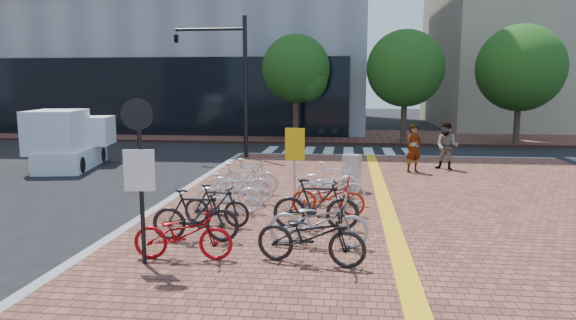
# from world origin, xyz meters

# --- Properties ---
(ground) EXTENTS (120.00, 120.00, 0.00)m
(ground) POSITION_xyz_m (0.00, 0.00, 0.00)
(ground) COLOR black
(ground) RESTS_ON ground
(kerb_north) EXTENTS (14.00, 0.25, 0.15)m
(kerb_north) POSITION_xyz_m (3.00, 12.00, 0.08)
(kerb_north) COLOR gray
(kerb_north) RESTS_ON ground
(far_sidewalk) EXTENTS (70.00, 8.00, 0.15)m
(far_sidewalk) POSITION_xyz_m (0.00, 21.00, 0.07)
(far_sidewalk) COLOR brown
(far_sidewalk) RESTS_ON ground
(building_beige) EXTENTS (20.00, 18.00, 18.00)m
(building_beige) POSITION_xyz_m (18.00, 32.00, 9.00)
(building_beige) COLOR gray
(building_beige) RESTS_ON ground
(crosswalk) EXTENTS (7.50, 4.00, 0.01)m
(crosswalk) POSITION_xyz_m (0.50, 14.00, 0.01)
(crosswalk) COLOR silver
(crosswalk) RESTS_ON ground
(street_trees) EXTENTS (16.20, 4.60, 6.35)m
(street_trees) POSITION_xyz_m (5.04, 17.45, 4.10)
(street_trees) COLOR #38281E
(street_trees) RESTS_ON far_sidewalk
(bike_0) EXTENTS (1.88, 0.76, 0.97)m
(bike_0) POSITION_xyz_m (-2.01, -2.57, 0.63)
(bike_0) COLOR #9F0B12
(bike_0) RESTS_ON sidewalk
(bike_1) EXTENTS (1.83, 0.56, 1.09)m
(bike_1) POSITION_xyz_m (-2.10, -1.48, 0.70)
(bike_1) COLOR black
(bike_1) RESTS_ON sidewalk
(bike_2) EXTENTS (1.65, 0.70, 0.96)m
(bike_2) POSITION_xyz_m (-1.98, -0.29, 0.63)
(bike_2) COLOR black
(bike_2) RESTS_ON sidewalk
(bike_3) EXTENTS (1.72, 0.56, 1.02)m
(bike_3) POSITION_xyz_m (-1.96, 0.87, 0.66)
(bike_3) COLOR white
(bike_3) RESTS_ON sidewalk
(bike_4) EXTENTS (1.86, 0.62, 1.10)m
(bike_4) POSITION_xyz_m (-1.92, 2.00, 0.70)
(bike_4) COLOR silver
(bike_4) RESTS_ON sidewalk
(bike_5) EXTENTS (1.78, 0.73, 1.04)m
(bike_5) POSITION_xyz_m (-1.88, 3.25, 0.67)
(bike_5) COLOR silver
(bike_5) RESTS_ON sidewalk
(bike_6) EXTENTS (2.10, 1.05, 1.06)m
(bike_6) POSITION_xyz_m (0.35, -2.54, 0.68)
(bike_6) COLOR black
(bike_6) RESTS_ON sidewalk
(bike_7) EXTENTS (2.01, 0.75, 1.05)m
(bike_7) POSITION_xyz_m (0.43, -1.53, 0.67)
(bike_7) COLOR #A3A3A7
(bike_7) RESTS_ON sidewalk
(bike_8) EXTENTS (1.92, 0.59, 1.15)m
(bike_8) POSITION_xyz_m (0.30, -0.34, 0.72)
(bike_8) COLOR black
(bike_8) RESTS_ON sidewalk
(bike_9) EXTENTS (1.85, 0.75, 0.95)m
(bike_9) POSITION_xyz_m (0.51, 0.99, 0.63)
(bike_9) COLOR #B0210C
(bike_9) RESTS_ON sidewalk
(bike_10) EXTENTS (1.84, 0.69, 0.96)m
(bike_10) POSITION_xyz_m (0.54, 2.07, 0.63)
(bike_10) COLOR #B7B7BC
(bike_10) RESTS_ON sidewalk
(bike_11) EXTENTS (1.71, 0.63, 1.00)m
(bike_11) POSITION_xyz_m (0.50, 3.08, 0.65)
(bike_11) COLOR white
(bike_11) RESTS_ON sidewalk
(pedestrian_a) EXTENTS (0.77, 0.69, 1.77)m
(pedestrian_a) POSITION_xyz_m (3.36, 7.56, 1.03)
(pedestrian_a) COLOR gray
(pedestrian_a) RESTS_ON sidewalk
(pedestrian_b) EXTENTS (1.07, 0.98, 1.78)m
(pedestrian_b) POSITION_xyz_m (4.68, 8.32, 1.04)
(pedestrian_b) COLOR #4C5460
(pedestrian_b) RESTS_ON sidewalk
(utility_box) EXTENTS (0.60, 0.51, 1.11)m
(utility_box) POSITION_xyz_m (1.10, 4.01, 0.70)
(utility_box) COLOR #B1B1B6
(utility_box) RESTS_ON sidewalk
(yellow_sign) EXTENTS (0.55, 0.19, 2.03)m
(yellow_sign) POSITION_xyz_m (-0.47, 2.40, 1.55)
(yellow_sign) COLOR #B7B7BC
(yellow_sign) RESTS_ON sidewalk
(notice_sign) EXTENTS (0.55, 0.16, 2.97)m
(notice_sign) POSITION_xyz_m (-2.64, -2.90, 2.02)
(notice_sign) COLOR black
(notice_sign) RESTS_ON sidewalk
(traffic_light_pole) EXTENTS (3.28, 1.26, 6.10)m
(traffic_light_pole) POSITION_xyz_m (-4.91, 10.73, 4.36)
(traffic_light_pole) COLOR black
(traffic_light_pole) RESTS_ON sidewalk
(box_truck) EXTENTS (2.54, 4.34, 2.36)m
(box_truck) POSITION_xyz_m (-10.12, 7.90, 1.11)
(box_truck) COLOR white
(box_truck) RESTS_ON ground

